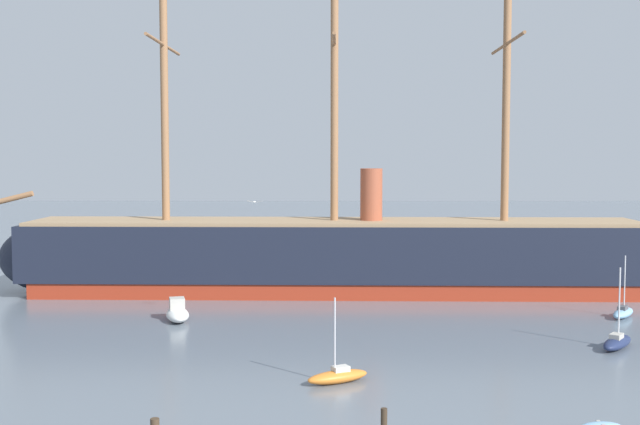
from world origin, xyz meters
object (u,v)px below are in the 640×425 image
at_px(sailboat_distant_centre, 378,267).
at_px(seagull_in_flight, 255,202).
at_px(tall_ship, 334,255).
at_px(sailboat_near_centre, 338,376).
at_px(motorboat_alongside_bow, 177,313).
at_px(sailboat_mid_right, 617,342).
at_px(sailboat_alongside_stern, 623,312).

bearing_deg(sailboat_distant_centre, seagull_in_flight, -110.63).
bearing_deg(tall_ship, sailboat_near_centre, -89.94).
relative_size(sailboat_near_centre, sailboat_distant_centre, 0.98).
relative_size(motorboat_alongside_bow, seagull_in_flight, 3.64).
xyz_separation_m(tall_ship, seagull_in_flight, (-6.10, -14.73, 5.87)).
relative_size(sailboat_mid_right, motorboat_alongside_bow, 1.21).
height_order(tall_ship, sailboat_mid_right, tall_ship).
xyz_separation_m(sailboat_distant_centre, seagull_in_flight, (-11.11, -29.51, 9.09)).
bearing_deg(sailboat_mid_right, sailboat_distant_centre, 111.05).
height_order(sailboat_mid_right, seagull_in_flight, seagull_in_flight).
relative_size(tall_ship, sailboat_alongside_stern, 13.95).
distance_m(motorboat_alongside_bow, sailboat_distant_centre, 32.62).
height_order(sailboat_alongside_stern, sailboat_distant_centre, sailboat_distant_centre).
relative_size(tall_ship, seagull_in_flight, 55.64).
relative_size(tall_ship, motorboat_alongside_bow, 15.27).
bearing_deg(motorboat_alongside_bow, sailboat_alongside_stern, 2.67).
bearing_deg(motorboat_alongside_bow, sailboat_mid_right, -15.44).
bearing_deg(sailboat_mid_right, sailboat_alongside_stern, 67.87).
relative_size(tall_ship, sailboat_mid_right, 12.67).
bearing_deg(sailboat_mid_right, seagull_in_flight, 164.96).
distance_m(motorboat_alongside_bow, seagull_in_flight, 11.08).
xyz_separation_m(tall_ship, sailboat_mid_right, (18.95, -21.46, -3.18)).
distance_m(tall_ship, sailboat_alongside_stern, 25.89).
bearing_deg(sailboat_alongside_stern, sailboat_distant_centre, 125.01).
bearing_deg(seagull_in_flight, tall_ship, 67.50).
height_order(tall_ship, sailboat_alongside_stern, tall_ship).
distance_m(sailboat_mid_right, sailboat_distant_centre, 38.83).
xyz_separation_m(sailboat_mid_right, motorboat_alongside_bow, (-31.38, 8.67, 0.16)).
xyz_separation_m(sailboat_near_centre, seagull_in_flight, (-6.13, 15.04, 9.09)).
bearing_deg(sailboat_mid_right, tall_ship, 131.45).
height_order(sailboat_near_centre, seagull_in_flight, seagull_in_flight).
distance_m(sailboat_near_centre, sailboat_distant_centre, 44.83).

